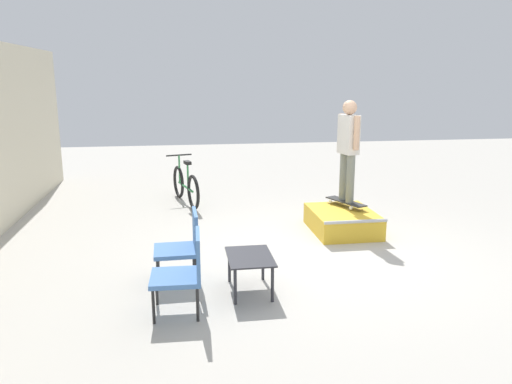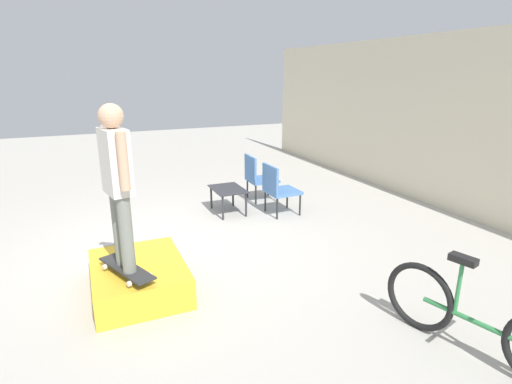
# 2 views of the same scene
# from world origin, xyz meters

# --- Properties ---
(ground_plane) EXTENTS (24.00, 24.00, 0.00)m
(ground_plane) POSITION_xyz_m (0.00, 0.00, 0.00)
(ground_plane) COLOR #B7B2A8
(house_wall_back) EXTENTS (12.00, 0.06, 3.00)m
(house_wall_back) POSITION_xyz_m (0.00, 4.82, 1.50)
(house_wall_back) COLOR beige
(house_wall_back) RESTS_ON ground_plane
(skate_ramp_box) EXTENTS (1.26, 0.97, 0.37)m
(skate_ramp_box) POSITION_xyz_m (0.97, -0.58, 0.17)
(skate_ramp_box) COLOR gold
(skate_ramp_box) RESTS_ON ground_plane
(skateboard_on_ramp) EXTENTS (0.82, 0.50, 0.07)m
(skateboard_on_ramp) POSITION_xyz_m (1.22, -0.71, 0.42)
(skateboard_on_ramp) COLOR #2D2D2D
(skateboard_on_ramp) RESTS_ON skate_ramp_box
(person_skater) EXTENTS (0.56, 0.27, 1.64)m
(person_skater) POSITION_xyz_m (1.22, -0.71, 1.40)
(person_skater) COLOR gray
(person_skater) RESTS_ON skateboard_on_ramp
(coffee_table) EXTENTS (0.73, 0.51, 0.43)m
(coffee_table) POSITION_xyz_m (-1.09, 1.22, 0.37)
(coffee_table) COLOR #2D2D33
(coffee_table) RESTS_ON ground_plane
(patio_chair_left) EXTENTS (0.54, 0.54, 0.87)m
(patio_chair_left) POSITION_xyz_m (-1.51, 1.97, 0.48)
(patio_chair_left) COLOR black
(patio_chair_left) RESTS_ON ground_plane
(patio_chair_right) EXTENTS (0.53, 0.53, 0.87)m
(patio_chair_right) POSITION_xyz_m (-0.67, 1.97, 0.48)
(patio_chair_right) COLOR black
(patio_chair_right) RESTS_ON ground_plane
(bicycle) EXTENTS (1.66, 0.61, 0.92)m
(bicycle) POSITION_xyz_m (3.22, 1.89, 0.35)
(bicycle) COLOR black
(bicycle) RESTS_ON ground_plane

